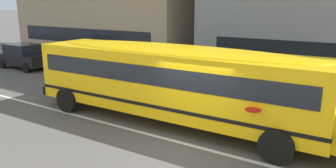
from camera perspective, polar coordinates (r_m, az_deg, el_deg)
name	(u,v)px	position (r m, az deg, el deg)	size (l,w,h in m)	color
ground_plane	(189,145)	(10.34, 3.67, -10.56)	(400.00, 400.00, 0.00)	#54514F
sidewalk_far	(261,93)	(16.69, 15.93, -1.46)	(120.00, 3.00, 0.01)	gray
lane_centreline	(189,145)	(10.34, 3.67, -10.54)	(110.00, 0.16, 0.01)	silver
school_bus	(177,78)	(11.62, 1.53, 1.05)	(12.77, 3.03, 2.85)	yellow
parked_car_black_by_entrance	(24,56)	(23.96, -23.78, 4.51)	(3.91, 1.90, 1.64)	black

